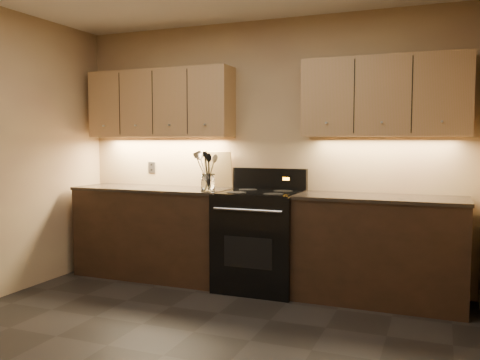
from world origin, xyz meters
The scene contains 15 objects.
floor centered at (0.00, 0.00, 0.00)m, with size 4.00×4.00×0.00m, color black.
wall_back centered at (0.00, 2.00, 1.30)m, with size 4.00×0.04×2.60m, color tan.
counter_left centered at (-1.10, 1.70, 0.47)m, with size 1.62×0.62×0.93m.
counter_right centered at (1.18, 1.70, 0.47)m, with size 1.46×0.62×0.93m.
stove centered at (0.08, 1.68, 0.48)m, with size 0.76×0.68×1.14m.
upper_cab_left centered at (-1.10, 1.85, 1.80)m, with size 1.60×0.30×0.70m, color #A87954.
upper_cab_right centered at (1.18, 1.85, 1.80)m, with size 1.44×0.30×0.70m, color #A87954.
outlet_plate centered at (-1.30, 1.99, 1.12)m, with size 0.09×0.01×0.12m, color #B2B5BA.
utensil_crock centered at (-0.42, 1.58, 1.01)m, with size 0.15×0.15×0.17m.
cutting_board centered at (-0.48, 1.96, 1.11)m, with size 0.30×0.02×0.38m, color tan.
wooden_spoon centered at (-0.44, 1.58, 1.12)m, with size 0.06×0.06×0.34m, color tan, non-canonical shape.
black_spoon centered at (-0.42, 1.61, 1.12)m, with size 0.06×0.06×0.35m, color black, non-canonical shape.
black_turner centered at (-0.40, 1.55, 1.13)m, with size 0.08×0.08×0.38m, color black, non-canonical shape.
steel_spatula centered at (-0.40, 1.59, 1.14)m, with size 0.08×0.08×0.39m, color silver, non-canonical shape.
steel_skimmer centered at (-0.40, 1.58, 1.13)m, with size 0.09×0.09×0.37m, color silver, non-canonical shape.
Camera 1 is at (1.67, -2.82, 1.41)m, focal length 38.00 mm.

